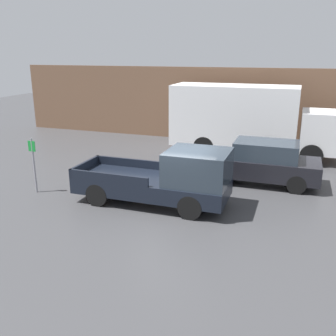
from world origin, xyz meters
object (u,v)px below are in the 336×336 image
pickup_truck (167,179)px  car (263,162)px  delivery_truck (246,118)px  parking_sign (34,162)px

pickup_truck → car: (2.91, 3.48, -0.09)m
pickup_truck → delivery_truck: delivery_truck is taller
car → delivery_truck: 4.54m
parking_sign → delivery_truck: bearing=50.5°
pickup_truck → car: bearing=50.1°
pickup_truck → car: pickup_truck is taller
delivery_truck → parking_sign: delivery_truck is taller
parking_sign → pickup_truck: bearing=5.6°
car → delivery_truck: bearing=107.3°
pickup_truck → car: 4.54m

